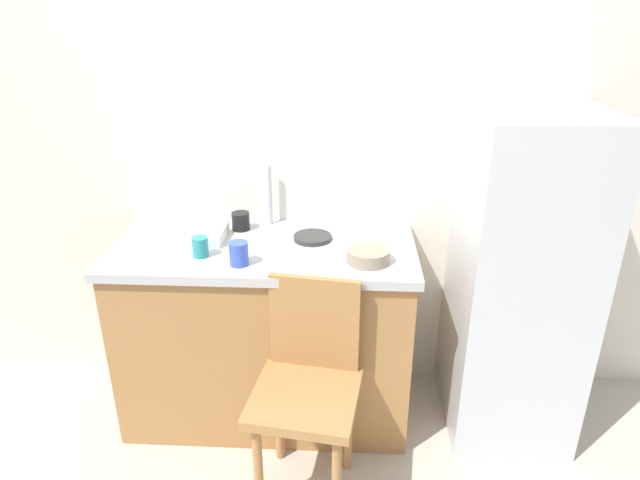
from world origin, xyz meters
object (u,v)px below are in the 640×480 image
hotplate (313,237)px  cup_black (241,221)px  cup_blue (239,254)px  dish_tray (193,234)px  chair (308,381)px  terracotta_bowl (368,256)px  cup_teal (200,247)px  refrigerator (518,280)px

hotplate → cup_black: size_ratio=2.05×
cup_blue → cup_black: bearing=99.4°
dish_tray → cup_black: bearing=33.5°
hotplate → chair: bearing=-88.4°
dish_tray → terracotta_bowl: size_ratio=1.59×
chair → cup_teal: 0.70m
dish_tray → cup_black: (0.19, 0.13, 0.02)m
terracotta_bowl → cup_blue: cup_blue is taller
chair → cup_teal: size_ratio=10.38×
dish_tray → hotplate: size_ratio=1.65×
refrigerator → dish_tray: (-1.44, 0.05, 0.17)m
chair → cup_teal: (-0.47, 0.32, 0.42)m
dish_tray → cup_black: cup_black is taller
refrigerator → dish_tray: refrigerator is taller
terracotta_bowl → cup_blue: (-0.52, -0.05, 0.02)m
cup_blue → cup_black: 0.38m
chair → cup_blue: cup_blue is taller
cup_blue → cup_black: size_ratio=1.18×
hotplate → cup_blue: (-0.28, -0.27, 0.04)m
refrigerator → chair: (-0.89, -0.45, -0.24)m
dish_tray → cup_teal: size_ratio=3.27×
refrigerator → chair: refrigerator is taller
terracotta_bowl → cup_blue: size_ratio=1.81×
cup_teal → cup_black: (0.11, 0.30, -0.00)m
refrigerator → chair: 1.02m
cup_teal → cup_blue: size_ratio=0.88×
cup_teal → cup_blue: bearing=-21.6°
dish_tray → cup_blue: bearing=-44.0°
dish_tray → cup_teal: (0.08, -0.17, 0.02)m
refrigerator → hotplate: refrigerator is taller
refrigerator → cup_black: refrigerator is taller
hotplate → cup_black: 0.36m
terracotta_bowl → cup_black: 0.66m
refrigerator → cup_blue: 1.22m
cup_teal → cup_blue: cup_blue is taller
dish_tray → chair: bearing=-42.0°
terracotta_bowl → refrigerator: bearing=12.4°
hotplate → refrigerator: bearing=-4.5°
dish_tray → cup_teal: cup_teal is taller
refrigerator → hotplate: size_ratio=8.67×
cup_teal → cup_black: cup_teal is taller
chair → dish_tray: (-0.55, 0.49, 0.40)m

